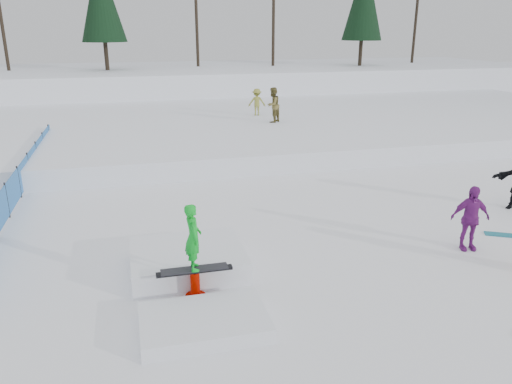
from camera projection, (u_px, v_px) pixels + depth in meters
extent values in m
plane|color=white|center=(257.00, 261.00, 12.29)|extent=(120.00, 120.00, 0.00)
cube|color=white|center=(162.00, 83.00, 39.47)|extent=(60.00, 14.00, 2.40)
cube|color=white|center=(182.00, 126.00, 26.86)|extent=(50.00, 18.00, 0.80)
cube|color=#2F6CB1|center=(19.00, 182.00, 16.64)|extent=(0.03, 16.00, 0.95)
cylinder|color=black|center=(7.00, 200.00, 14.90)|extent=(0.05, 0.05, 1.10)
cylinder|color=black|center=(19.00, 182.00, 16.64)|extent=(0.05, 0.05, 1.10)
cylinder|color=black|center=(29.00, 167.00, 18.39)|extent=(0.05, 0.05, 1.10)
cylinder|color=black|center=(37.00, 155.00, 20.14)|extent=(0.05, 0.05, 1.10)
cylinder|color=black|center=(43.00, 145.00, 21.88)|extent=(0.05, 0.05, 1.10)
cylinder|color=black|center=(49.00, 136.00, 23.63)|extent=(0.05, 0.05, 1.10)
cylinder|color=black|center=(106.00, 56.00, 36.45)|extent=(0.30, 0.30, 2.00)
cylinder|color=black|center=(196.00, 4.00, 38.76)|extent=(0.24, 0.24, 9.50)
cylinder|color=black|center=(273.00, 14.00, 39.49)|extent=(0.24, 0.24, 8.00)
cylinder|color=black|center=(360.00, 53.00, 40.72)|extent=(0.30, 0.30, 2.00)
imported|color=brown|center=(273.00, 105.00, 25.36)|extent=(1.08, 1.07, 1.77)
imported|color=olive|center=(257.00, 102.00, 27.42)|extent=(1.03, 0.72, 1.45)
imported|color=#7A2080|center=(470.00, 218.00, 12.68)|extent=(1.06, 0.60, 1.71)
cube|color=#1B687B|center=(512.00, 236.00, 13.72)|extent=(1.36, 0.91, 0.03)
cube|color=white|center=(188.00, 260.00, 11.73)|extent=(2.60, 2.20, 0.54)
cube|color=white|center=(204.00, 322.00, 9.47)|extent=(2.40, 1.60, 0.30)
cylinder|color=#B51202|center=(196.00, 296.00, 10.61)|extent=(0.44, 0.44, 0.06)
cylinder|color=#B51202|center=(195.00, 285.00, 10.53)|extent=(0.20, 0.20, 0.60)
cube|color=black|center=(195.00, 271.00, 10.42)|extent=(1.60, 0.16, 0.06)
cube|color=black|center=(195.00, 269.00, 10.41)|extent=(1.40, 0.28, 0.03)
imported|color=#07B021|center=(193.00, 237.00, 10.18)|extent=(0.34, 0.52, 1.42)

